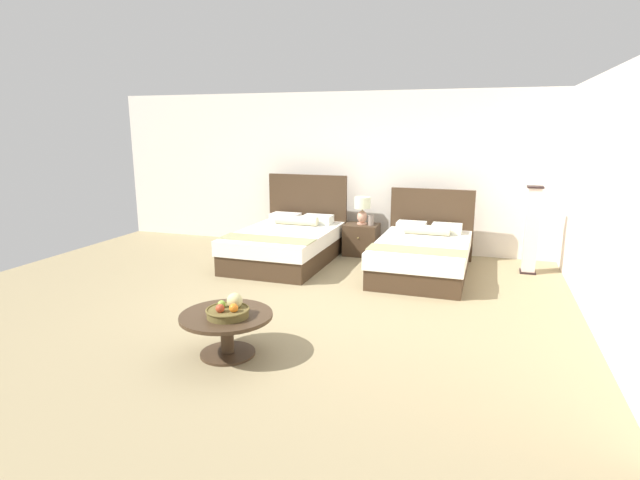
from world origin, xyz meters
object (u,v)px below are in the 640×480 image
at_px(vase, 371,220).
at_px(table_lamp, 362,207).
at_px(nightstand, 361,239).
at_px(coffee_table, 227,325).
at_px(bed_near_corner, 423,254).
at_px(floor_lamp_corner, 531,230).
at_px(fruit_bowl, 229,310).
at_px(bed_near_window, 287,243).

bearing_deg(vase, table_lamp, 160.11).
height_order(nightstand, coffee_table, nightstand).
relative_size(bed_near_corner, floor_lamp_corner, 1.61).
height_order(bed_near_corner, fruit_bowl, bed_near_corner).
bearing_deg(bed_near_window, nightstand, 38.80).
distance_m(bed_near_corner, floor_lamp_corner, 1.61).
bearing_deg(vase, coffee_table, -96.48).
bearing_deg(bed_near_corner, nightstand, 143.50).
distance_m(bed_near_corner, coffee_table, 3.59).
relative_size(bed_near_window, floor_lamp_corner, 1.65).
height_order(bed_near_window, coffee_table, bed_near_window).
xyz_separation_m(coffee_table, floor_lamp_corner, (2.89, 3.82, 0.34)).
height_order(nightstand, table_lamp, table_lamp).
bearing_deg(fruit_bowl, floor_lamp_corner, 53.80).
height_order(vase, coffee_table, vase).
height_order(bed_near_window, floor_lamp_corner, bed_near_window).
xyz_separation_m(table_lamp, floor_lamp_corner, (2.59, -0.32, -0.16)).
height_order(nightstand, fruit_bowl, fruit_bowl).
bearing_deg(bed_near_window, table_lamp, 39.48).
relative_size(table_lamp, floor_lamp_corner, 0.36).
xyz_separation_m(bed_near_corner, vase, (-0.95, 0.78, 0.31)).
bearing_deg(vase, fruit_bowl, -95.65).
xyz_separation_m(vase, fruit_bowl, (-0.41, -4.13, -0.13)).
distance_m(table_lamp, vase, 0.26).
bearing_deg(bed_near_window, coffee_table, -77.72).
distance_m(vase, fruit_bowl, 4.15).
relative_size(bed_near_corner, nightstand, 3.72).
xyz_separation_m(nightstand, vase, (0.17, -0.04, 0.34)).
bearing_deg(bed_near_window, bed_near_corner, -0.15).
xyz_separation_m(bed_near_window, floor_lamp_corner, (3.61, 0.52, 0.33)).
relative_size(coffee_table, fruit_bowl, 2.16).
bearing_deg(bed_near_corner, floor_lamp_corner, 19.57).
height_order(nightstand, floor_lamp_corner, floor_lamp_corner).
xyz_separation_m(bed_near_window, coffee_table, (0.72, -3.30, -0.01)).
bearing_deg(floor_lamp_corner, bed_near_corner, -160.43).
bearing_deg(floor_lamp_corner, nightstand, 173.46).
bearing_deg(coffee_table, bed_near_window, 102.28).
height_order(vase, floor_lamp_corner, floor_lamp_corner).
height_order(bed_near_corner, floor_lamp_corner, floor_lamp_corner).
xyz_separation_m(nightstand, table_lamp, (0.00, 0.02, 0.54)).
bearing_deg(floor_lamp_corner, fruit_bowl, -126.20).
xyz_separation_m(fruit_bowl, floor_lamp_corner, (2.83, 3.87, 0.17)).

